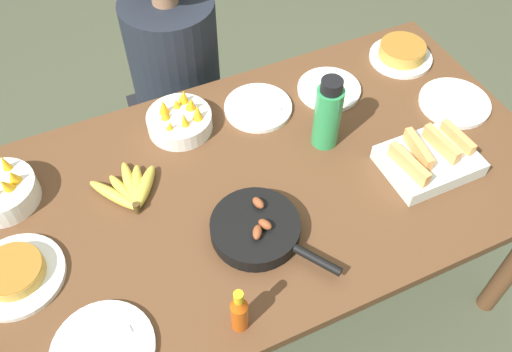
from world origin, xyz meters
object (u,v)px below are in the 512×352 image
object	(u,v)px
frittata_plate_center	(402,53)
melon_tray	(429,159)
frittata_plate_side	(15,274)
fruit_bowl_mango	(180,120)
empty_plate_mid_edge	(258,108)
skillet	(257,229)
hot_sauce_bottle	(239,312)
person_figure	(181,103)
banana_bunch	(131,190)
empty_plate_far_right	(454,103)
water_bottle	(328,114)
empty_plate_near_front	(329,89)
empty_plate_far_left	(103,350)
fruit_bowl_citrus	(1,191)

from	to	relation	value
frittata_plate_center	melon_tray	bearing A→B (deg)	-115.30
frittata_plate_side	fruit_bowl_mango	size ratio (longest dim) A/B	1.22
empty_plate_mid_edge	skillet	bearing A→B (deg)	-115.31
hot_sauce_bottle	empty_plate_mid_edge	bearing A→B (deg)	61.74
melon_tray	person_figure	xyz separation A→B (m)	(-0.52, 0.84, -0.29)
empty_plate_mid_edge	fruit_bowl_mango	xyz separation A→B (m)	(-0.26, 0.03, 0.03)
banana_bunch	frittata_plate_side	size ratio (longest dim) A/B	0.86
empty_plate_far_right	water_bottle	world-z (taller)	water_bottle
frittata_plate_side	melon_tray	bearing A→B (deg)	-6.42
fruit_bowl_mango	empty_plate_near_front	bearing A→B (deg)	-5.17
skillet	person_figure	xyz separation A→B (m)	(0.05, 0.85, -0.28)
hot_sauce_bottle	frittata_plate_side	bearing A→B (deg)	142.86
banana_bunch	person_figure	distance (m)	0.71
frittata_plate_center	fruit_bowl_mango	distance (m)	0.84
empty_plate_mid_edge	water_bottle	bearing A→B (deg)	-59.18
skillet	empty_plate_mid_edge	world-z (taller)	skillet
frittata_plate_side	person_figure	size ratio (longest dim) A/B	0.21
melon_tray	empty_plate_far_right	distance (m)	0.31
frittata_plate_center	water_bottle	world-z (taller)	water_bottle
empty_plate_near_front	empty_plate_far_left	size ratio (longest dim) A/B	0.87
frittata_plate_side	empty_plate_far_left	bearing A→B (deg)	-61.80
empty_plate_far_right	fruit_bowl_mango	xyz separation A→B (m)	(-0.87, 0.28, 0.03)
fruit_bowl_citrus	banana_bunch	bearing A→B (deg)	-21.17
water_bottle	melon_tray	bearing A→B (deg)	-43.73
melon_tray	empty_plate_far_left	size ratio (longest dim) A/B	1.10
banana_bunch	frittata_plate_center	bearing A→B (deg)	9.73
empty_plate_far_right	frittata_plate_side	bearing A→B (deg)	-178.02
banana_bunch	melon_tray	bearing A→B (deg)	-18.07
banana_bunch	skillet	distance (m)	0.39
banana_bunch	fruit_bowl_citrus	size ratio (longest dim) A/B	1.05
banana_bunch	empty_plate_near_front	distance (m)	0.76
frittata_plate_center	frittata_plate_side	xyz separation A→B (m)	(-1.41, -0.32, -0.01)
frittata_plate_center	hot_sauce_bottle	xyz separation A→B (m)	(-0.93, -0.68, 0.04)
melon_tray	fruit_bowl_mango	xyz separation A→B (m)	(-0.62, 0.47, 0.00)
empty_plate_far_left	person_figure	size ratio (longest dim) A/B	0.20
empty_plate_near_front	empty_plate_far_left	distance (m)	1.10
empty_plate_far_right	water_bottle	bearing A→B (deg)	175.50
frittata_plate_center	frittata_plate_side	size ratio (longest dim) A/B	0.89
empty_plate_far_right	fruit_bowl_citrus	size ratio (longest dim) A/B	1.15
frittata_plate_center	empty_plate_mid_edge	xyz separation A→B (m)	(-0.58, -0.02, -0.02)
fruit_bowl_mango	frittata_plate_center	bearing A→B (deg)	-0.54
empty_plate_mid_edge	frittata_plate_center	bearing A→B (deg)	1.91
skillet	fruit_bowl_mango	size ratio (longest dim) A/B	1.68
banana_bunch	empty_plate_far_right	bearing A→B (deg)	-4.80
banana_bunch	water_bottle	size ratio (longest dim) A/B	0.87
fruit_bowl_mango	person_figure	bearing A→B (deg)	74.65
frittata_plate_center	empty_plate_far_right	size ratio (longest dim) A/B	0.95
melon_tray	empty_plate_far_right	xyz separation A→B (m)	(0.25, 0.18, -0.02)
frittata_plate_center	person_figure	xyz separation A→B (m)	(-0.74, 0.38, -0.28)
person_figure	empty_plate_mid_edge	bearing A→B (deg)	-68.42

